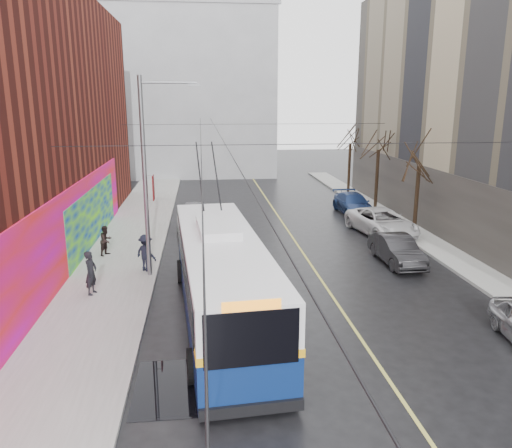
{
  "coord_description": "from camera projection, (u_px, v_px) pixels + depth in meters",
  "views": [
    {
      "loc": [
        -3.79,
        -12.2,
        7.97
      ],
      "look_at": [
        -1.51,
        8.7,
        2.74
      ],
      "focal_mm": 35.0,
      "sensor_mm": 36.0,
      "label": 1
    }
  ],
  "objects": [
    {
      "name": "trolleybus",
      "position": [
        222.0,
        276.0,
        18.32
      ],
      "size": [
        3.73,
        12.98,
        6.08
      ],
      "rotation": [
        0.0,
        0.0,
        0.08
      ],
      "color": "#0B1F53",
      "rests_on": "ground"
    },
    {
      "name": "catenary_wires",
      "position": [
        224.0,
        134.0,
        26.56
      ],
      "size": [
        18.0,
        60.0,
        0.22
      ],
      "color": "black"
    },
    {
      "name": "pedestrian_b",
      "position": [
        106.0,
        240.0,
        25.75
      ],
      "size": [
        0.89,
        0.95,
        1.56
      ],
      "primitive_type": "imported",
      "rotation": [
        0.0,
        0.0,
        1.05
      ],
      "color": "black",
      "rests_on": "sidewalk_left"
    },
    {
      "name": "parked_car_d",
      "position": [
        353.0,
        204.0,
        35.88
      ],
      "size": [
        2.14,
        5.04,
        1.45
      ],
      "primitive_type": "imported",
      "rotation": [
        0.0,
        0.0,
        0.02
      ],
      "color": "navy",
      "rests_on": "ground"
    },
    {
      "name": "sidewalk_left",
      "position": [
        119.0,
        263.0,
        24.81
      ],
      "size": [
        4.0,
        60.0,
        0.15
      ],
      "primitive_type": "cube",
      "color": "gray",
      "rests_on": "ground"
    },
    {
      "name": "ground",
      "position": [
        342.0,
        390.0,
        14.09
      ],
      "size": [
        140.0,
        140.0,
        0.0
      ],
      "primitive_type": "plane",
      "color": "black",
      "rests_on": "ground"
    },
    {
      "name": "following_car",
      "position": [
        194.0,
        215.0,
        31.82
      ],
      "size": [
        2.17,
        4.91,
        1.64
      ],
      "primitive_type": "imported",
      "rotation": [
        0.0,
        0.0,
        -0.05
      ],
      "color": "#B5B5BA",
      "rests_on": "ground"
    },
    {
      "name": "pedestrian_c",
      "position": [
        146.0,
        253.0,
        23.34
      ],
      "size": [
        1.3,
        1.22,
        1.76
      ],
      "primitive_type": "imported",
      "rotation": [
        0.0,
        0.0,
        2.48
      ],
      "color": "black",
      "rests_on": "sidewalk_left"
    },
    {
      "name": "sidewalk_right",
      "position": [
        445.0,
        252.0,
        26.6
      ],
      "size": [
        2.0,
        60.0,
        0.15
      ],
      "primitive_type": "cube",
      "color": "gray",
      "rests_on": "ground"
    },
    {
      "name": "streetlight_pole",
      "position": [
        148.0,
        173.0,
        21.92
      ],
      "size": [
        2.65,
        0.6,
        9.0
      ],
      "color": "slate",
      "rests_on": "ground"
    },
    {
      "name": "tree_mid",
      "position": [
        379.0,
        139.0,
        35.96
      ],
      "size": [
        3.2,
        3.2,
        6.68
      ],
      "color": "black",
      "rests_on": "ground"
    },
    {
      "name": "parked_car_b",
      "position": [
        397.0,
        250.0,
        24.91
      ],
      "size": [
        1.6,
        4.34,
        1.42
      ],
      "primitive_type": "imported",
      "rotation": [
        0.0,
        0.0,
        0.02
      ],
      "color": "#272629",
      "rests_on": "ground"
    },
    {
      "name": "tree_near",
      "position": [
        420.0,
        153.0,
        29.27
      ],
      "size": [
        3.2,
        3.2,
        6.4
      ],
      "color": "black",
      "rests_on": "ground"
    },
    {
      "name": "pigeons_flying",
      "position": [
        233.0,
        124.0,
        22.39
      ],
      "size": [
        1.43,
        1.93,
        2.05
      ],
      "color": "slate"
    },
    {
      "name": "building_far",
      "position": [
        179.0,
        90.0,
        54.68
      ],
      "size": [
        20.5,
        12.1,
        18.0
      ],
      "color": "gray",
      "rests_on": "ground"
    },
    {
      "name": "parked_car_c",
      "position": [
        382.0,
        222.0,
        30.28
      ],
      "size": [
        3.48,
        5.95,
        1.55
      ],
      "primitive_type": "imported",
      "rotation": [
        0.0,
        0.0,
        0.17
      ],
      "color": "silver",
      "rests_on": "ground"
    },
    {
      "name": "tree_far",
      "position": [
        351.0,
        134.0,
        42.74
      ],
      "size": [
        3.2,
        3.2,
        6.57
      ],
      "color": "black",
      "rests_on": "ground"
    },
    {
      "name": "puddle",
      "position": [
        175.0,
        387.0,
        14.26
      ],
      "size": [
        2.33,
        3.06,
        0.01
      ],
      "primitive_type": "cube",
      "color": "black",
      "rests_on": "ground"
    },
    {
      "name": "lane_line",
      "position": [
        299.0,
        247.0,
        27.76
      ],
      "size": [
        0.12,
        50.0,
        0.01
      ],
      "primitive_type": "cube",
      "color": "#BFB74C",
      "rests_on": "ground"
    },
    {
      "name": "pedestrian_a",
      "position": [
        91.0,
        273.0,
        20.51
      ],
      "size": [
        0.6,
        0.76,
        1.84
      ],
      "primitive_type": "imported",
      "rotation": [
        0.0,
        0.0,
        1.31
      ],
      "color": "black",
      "rests_on": "sidewalk_left"
    }
  ]
}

